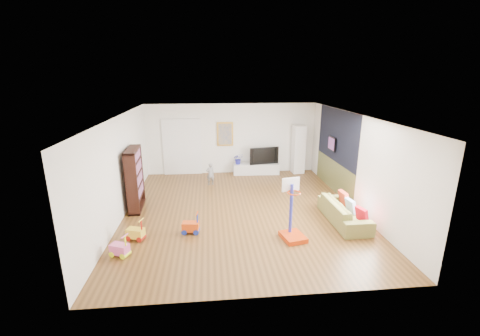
{
  "coord_description": "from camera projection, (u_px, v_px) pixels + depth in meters",
  "views": [
    {
      "loc": [
        -0.87,
        -8.43,
        3.75
      ],
      "look_at": [
        0.0,
        0.4,
        1.15
      ],
      "focal_mm": 24.0,
      "sensor_mm": 36.0,
      "label": 1
    }
  ],
  "objects": [
    {
      "name": "navy_accent",
      "position": [
        337.0,
        136.0,
        10.31
      ],
      "size": [
        0.01,
        3.2,
        1.7
      ],
      "primitive_type": "cube",
      "color": "black",
      "rests_on": "wall_right"
    },
    {
      "name": "vase_plant",
      "position": [
        238.0,
        159.0,
        12.35
      ],
      "size": [
        0.44,
        0.4,
        0.41
      ],
      "primitive_type": "imported",
      "rotation": [
        0.0,
        0.0,
        0.22
      ],
      "color": "#22229C",
      "rests_on": "media_console"
    },
    {
      "name": "pillow_right",
      "position": [
        344.0,
        198.0,
        8.89
      ],
      "size": [
        0.14,
        0.41,
        0.4
      ],
      "primitive_type": "cube",
      "rotation": [
        0.0,
        0.0,
        0.09
      ],
      "color": "#AB2F1C",
      "rests_on": "sofa"
    },
    {
      "name": "pillow_left",
      "position": [
        362.0,
        214.0,
        7.86
      ],
      "size": [
        0.18,
        0.37,
        0.36
      ],
      "primitive_type": "cube",
      "rotation": [
        0.0,
        0.0,
        0.27
      ],
      "color": "#B30A1B",
      "rests_on": "sofa"
    },
    {
      "name": "wall_front",
      "position": [
        265.0,
        227.0,
        5.23
      ],
      "size": [
        6.5,
        0.0,
        2.7
      ],
      "primitive_type": "cube",
      "color": "white",
      "rests_on": "ground"
    },
    {
      "name": "wall_left",
      "position": [
        120.0,
        168.0,
        8.51
      ],
      "size": [
        0.0,
        7.5,
        2.7
      ],
      "primitive_type": "cube",
      "color": "silver",
      "rests_on": "ground"
    },
    {
      "name": "tall_cabinet",
      "position": [
        298.0,
        149.0,
        12.48
      ],
      "size": [
        0.46,
        0.46,
        1.87
      ],
      "primitive_type": "cube",
      "rotation": [
        0.0,
        0.0,
        0.06
      ],
      "color": "white",
      "rests_on": "ground"
    },
    {
      "name": "floor",
      "position": [
        241.0,
        210.0,
        9.19
      ],
      "size": [
        6.5,
        7.5,
        0.0
      ],
      "primitive_type": "cube",
      "color": "brown",
      "rests_on": "ground"
    },
    {
      "name": "painting_back",
      "position": [
        225.0,
        134.0,
        12.28
      ],
      "size": [
        0.62,
        0.06,
        0.92
      ],
      "primitive_type": "cube",
      "color": "gold",
      "rests_on": "wall_back"
    },
    {
      "name": "bookshelf",
      "position": [
        135.0,
        179.0,
        9.13
      ],
      "size": [
        0.39,
        1.23,
        1.77
      ],
      "primitive_type": "cube",
      "rotation": [
        0.0,
        0.0,
        0.06
      ],
      "color": "black",
      "rests_on": "ground"
    },
    {
      "name": "ride_on_yellow",
      "position": [
        135.0,
        229.0,
        7.49
      ],
      "size": [
        0.45,
        0.35,
        0.52
      ],
      "primitive_type": "cube",
      "rotation": [
        0.0,
        0.0,
        -0.3
      ],
      "color": "yellow",
      "rests_on": "ground"
    },
    {
      "name": "child",
      "position": [
        210.0,
        174.0,
        11.23
      ],
      "size": [
        0.32,
        0.24,
        0.79
      ],
      "primitive_type": "imported",
      "rotation": [
        0.0,
        0.0,
        3.34
      ],
      "color": "slate",
      "rests_on": "ground"
    },
    {
      "name": "doorway",
      "position": [
        182.0,
        148.0,
        12.26
      ],
      "size": [
        1.45,
        0.06,
        2.1
      ],
      "primitive_type": "cube",
      "color": "white",
      "rests_on": "ground"
    },
    {
      "name": "ride_on_pink",
      "position": [
        119.0,
        245.0,
        6.82
      ],
      "size": [
        0.44,
        0.37,
        0.51
      ],
      "primitive_type": "cube",
      "rotation": [
        0.0,
        0.0,
        -0.4
      ],
      "color": "#D85492",
      "rests_on": "ground"
    },
    {
      "name": "media_console",
      "position": [
        256.0,
        169.0,
        12.51
      ],
      "size": [
        1.79,
        0.52,
        0.41
      ],
      "primitive_type": "cube",
      "rotation": [
        0.0,
        0.0,
        -0.04
      ],
      "color": "silver",
      "rests_on": "ground"
    },
    {
      "name": "tv",
      "position": [
        263.0,
        155.0,
        12.4
      ],
      "size": [
        1.16,
        0.35,
        0.66
      ],
      "primitive_type": "imported",
      "rotation": [
        0.0,
        0.0,
        0.17
      ],
      "color": "black",
      "rests_on": "media_console"
    },
    {
      "name": "ride_on_orange",
      "position": [
        190.0,
        223.0,
        7.81
      ],
      "size": [
        0.43,
        0.29,
        0.53
      ],
      "primitive_type": "cube",
      "rotation": [
        0.0,
        0.0,
        -0.11
      ],
      "color": "#D5440F",
      "rests_on": "ground"
    },
    {
      "name": "wall_back",
      "position": [
        231.0,
        139.0,
        12.39
      ],
      "size": [
        6.5,
        0.0,
        2.7
      ],
      "primitive_type": "cube",
      "color": "white",
      "rests_on": "ground"
    },
    {
      "name": "ceiling",
      "position": [
        241.0,
        116.0,
        8.43
      ],
      "size": [
        6.5,
        7.5,
        0.0
      ],
      "primitive_type": "cube",
      "color": "white",
      "rests_on": "ground"
    },
    {
      "name": "pillow_center",
      "position": [
        351.0,
        206.0,
        8.38
      ],
      "size": [
        0.15,
        0.37,
        0.36
      ],
      "primitive_type": "cube",
      "rotation": [
        0.0,
        0.0,
        0.15
      ],
      "color": "silver",
      "rests_on": "sofa"
    },
    {
      "name": "artwork_right",
      "position": [
        332.0,
        144.0,
        10.58
      ],
      "size": [
        0.04,
        0.56,
        0.46
      ],
      "primitive_type": "cube",
      "color": "#7F3F8C",
      "rests_on": "wall_right"
    },
    {
      "name": "sofa",
      "position": [
        344.0,
        212.0,
        8.41
      ],
      "size": [
        0.78,
        1.94,
        0.56
      ],
      "primitive_type": "imported",
      "rotation": [
        0.0,
        0.0,
        1.58
      ],
      "color": "olive",
      "rests_on": "ground"
    },
    {
      "name": "wall_right",
      "position": [
        355.0,
        162.0,
        9.12
      ],
      "size": [
        0.0,
        7.5,
        2.7
      ],
      "primitive_type": "cube",
      "color": "silver",
      "rests_on": "ground"
    },
    {
      "name": "olive_wainscot",
      "position": [
        333.0,
        176.0,
        10.69
      ],
      "size": [
        0.01,
        3.2,
        1.0
      ],
      "primitive_type": "cube",
      "color": "brown",
      "rests_on": "wall_right"
    },
    {
      "name": "basketball_hoop",
      "position": [
        294.0,
        210.0,
        7.39
      ],
      "size": [
        0.63,
        0.71,
        1.47
      ],
      "primitive_type": "cube",
      "rotation": [
        0.0,
        0.0,
        0.22
      ],
      "color": "#BF3107",
      "rests_on": "ground"
    }
  ]
}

